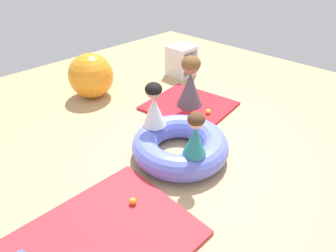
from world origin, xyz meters
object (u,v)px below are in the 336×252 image
(adult_seated, at_px, (190,82))
(play_ball_yellow, at_px, (208,112))
(child_in_white, at_px, (154,105))
(child_in_teal, at_px, (195,135))
(storage_cube, at_px, (182,61))
(inflatable_cushion, at_px, (180,145))
(exercise_ball_large, at_px, (91,76))
(play_ball_orange, at_px, (133,201))

(adult_seated, xyz_separation_m, play_ball_yellow, (-0.02, -0.38, -0.34))
(play_ball_yellow, bearing_deg, child_in_white, 177.85)
(child_in_teal, distance_m, storage_cube, 2.85)
(inflatable_cushion, height_order, storage_cube, storage_cube)
(storage_cube, bearing_deg, inflatable_cushion, -138.69)
(child_in_teal, height_order, play_ball_yellow, child_in_teal)
(child_in_teal, bearing_deg, play_ball_yellow, 46.11)
(adult_seated, bearing_deg, child_in_teal, -130.19)
(adult_seated, distance_m, storage_cube, 1.28)
(inflatable_cushion, relative_size, child_in_teal, 2.33)
(play_ball_yellow, bearing_deg, exercise_ball_large, 114.10)
(play_ball_yellow, relative_size, play_ball_orange, 1.05)
(child_in_teal, bearing_deg, child_in_white, 97.31)
(child_in_white, relative_size, play_ball_orange, 7.74)
(inflatable_cushion, distance_m, adult_seated, 1.26)
(adult_seated, relative_size, play_ball_yellow, 10.48)
(inflatable_cushion, bearing_deg, exercise_ball_large, 84.88)
(adult_seated, relative_size, storage_cube, 1.39)
(child_in_white, relative_size, adult_seated, 0.71)
(storage_cube, bearing_deg, play_ball_orange, -146.25)
(play_ball_yellow, relative_size, exercise_ball_large, 0.10)
(adult_seated, bearing_deg, inflatable_cushion, -136.86)
(adult_seated, xyz_separation_m, exercise_ball_large, (-0.81, 1.39, -0.06))
(child_in_teal, xyz_separation_m, play_ball_orange, (-0.75, 0.13, -0.47))
(child_in_teal, height_order, storage_cube, child_in_teal)
(exercise_ball_large, bearing_deg, play_ball_orange, -115.34)
(child_in_teal, distance_m, play_ball_orange, 0.89)
(child_in_teal, distance_m, play_ball_yellow, 1.41)
(play_ball_yellow, height_order, storage_cube, storage_cube)
(play_ball_orange, height_order, exercise_ball_large, exercise_ball_large)
(adult_seated, relative_size, exercise_ball_large, 1.09)
(play_ball_yellow, relative_size, storage_cube, 0.13)
(inflatable_cushion, height_order, play_ball_yellow, inflatable_cushion)
(adult_seated, bearing_deg, play_ball_orange, -146.45)
(inflatable_cushion, height_order, child_in_teal, child_in_teal)
(child_in_white, height_order, child_in_teal, child_in_white)
(child_in_white, distance_m, child_in_teal, 0.72)
(play_ball_orange, relative_size, storage_cube, 0.13)
(child_in_teal, xyz_separation_m, exercise_ball_large, (0.35, 2.44, -0.19))
(play_ball_yellow, distance_m, play_ball_orange, 1.97)
(adult_seated, distance_m, play_ball_yellow, 0.51)
(adult_seated, xyz_separation_m, storage_cube, (0.87, 0.93, -0.14))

